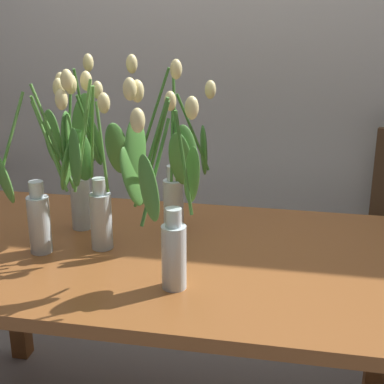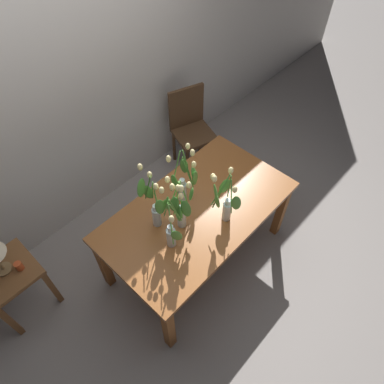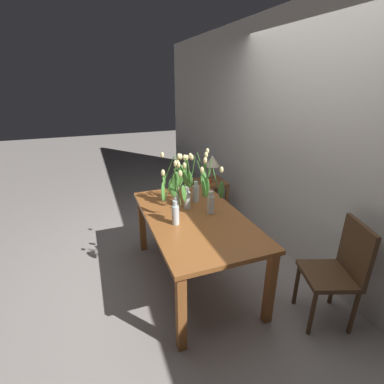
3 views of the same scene
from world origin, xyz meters
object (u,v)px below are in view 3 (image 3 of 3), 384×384
Objects in this scene: tulip_vase_0 at (177,183)px; tulip_vase_1 at (175,199)px; tulip_vase_3 at (186,187)px; dining_table at (195,224)px; side_table at (210,189)px; dining_chair at (339,268)px; pillar_candle at (209,181)px; table_lamp at (212,161)px; tulip_vase_4 at (210,193)px; tulip_vase_2 at (198,183)px.

tulip_vase_1 reaches higher than tulip_vase_0.
tulip_vase_3 is (-0.27, 0.20, 0.00)m from tulip_vase_1.
dining_table is 1.56m from side_table.
pillar_candle is at bearing -174.12° from dining_chair.
pillar_candle is at bearing -41.16° from table_lamp.
tulip_vase_4 is 1.26m from dining_chair.
tulip_vase_2 reaches higher than table_lamp.
table_lamp is (0.01, 0.02, 0.42)m from side_table.
table_lamp is (-1.13, 0.80, -0.11)m from tulip_vase_3.
table_lamp reaches higher than side_table.
table_lamp is at bearing 144.43° from tulip_vase_3.
dining_table is 0.38m from tulip_vase_3.
tulip_vase_3 is (0.11, -0.17, 0.02)m from tulip_vase_2.
table_lamp is at bearing 138.84° from pillar_candle.
tulip_vase_4 is (0.36, 0.22, -0.01)m from tulip_vase_0.
dining_table is 4.02× the size of table_lamp.
dining_chair is 12.40× the size of pillar_candle.
table_lamp reaches higher than pillar_candle.
pillar_candle is (-1.30, 0.92, -0.38)m from tulip_vase_1.
dining_table is 0.48m from tulip_vase_0.
tulip_vase_3 is 7.53× the size of pillar_candle.
tulip_vase_4 is 1.58m from side_table.
tulip_vase_3 is 1.32m from pillar_candle.
tulip_vase_0 is at bearing -160.44° from tulip_vase_3.
tulip_vase_3 reaches higher than dining_table.
tulip_vase_2 is 0.32m from tulip_vase_4.
table_lamp is at bearing 144.26° from tulip_vase_1.
dining_chair is at bearing 40.39° from tulip_vase_3.
dining_table is 0.39m from tulip_vase_1.
tulip_vase_2 is (-0.37, 0.37, -0.02)m from tulip_vase_1.
tulip_vase_1 is at bearing -44.63° from tulip_vase_2.
tulip_vase_4 is 1.49m from table_lamp.
tulip_vase_2 is 0.98× the size of tulip_vase_4.
dining_chair is at bearing 45.74° from dining_table.
tulip_vase_1 is at bearing -35.33° from pillar_candle.
dining_table is at bearing -134.26° from dining_chair.
tulip_vase_3 is at bearing -58.23° from tulip_vase_2.
tulip_vase_2 is at bearing 135.37° from tulip_vase_1.
dining_chair is at bearing 53.56° from tulip_vase_1.
dining_table is at bearing -29.70° from pillar_candle.
tulip_vase_3 reaches higher than table_lamp.
pillar_candle is at bearing 150.30° from dining_table.
tulip_vase_3 reaches higher than tulip_vase_0.
tulip_vase_0 is 0.95× the size of tulip_vase_4.
tulip_vase_4 is at bearing -25.38° from table_lamp.
dining_chair is at bearing 38.50° from tulip_vase_0.
tulip_vase_0 is 0.97× the size of tulip_vase_2.
tulip_vase_4 is 1.47× the size of table_lamp.
tulip_vase_4 is 0.63× the size of dining_chair.
tulip_vase_3 reaches higher than tulip_vase_1.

